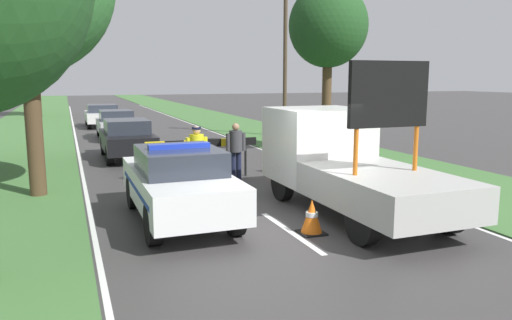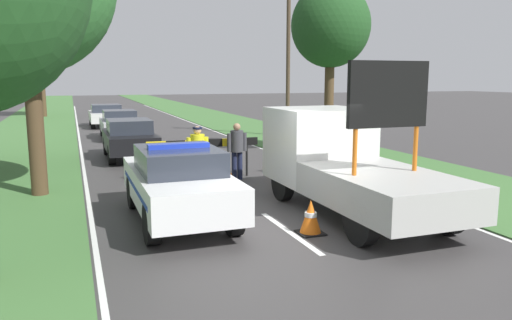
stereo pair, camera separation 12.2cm
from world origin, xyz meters
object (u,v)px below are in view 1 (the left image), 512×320
object	(u,v)px
traffic_cone_near_police	(271,163)
traffic_cone_near_truck	(312,217)
police_officer	(197,151)
pedestrian_civilian	(236,147)
queued_car_sedan_black	(127,138)
roadside_tree_far_left	(34,41)
roadside_tree_near_right	(328,27)
queued_car_van_white	(102,115)
road_barrier	(203,146)
traffic_cone_centre_front	(231,184)
work_truck	(342,160)
queued_car_sedan_silver	(116,124)
utility_pole	(285,55)
police_car	(179,182)

from	to	relation	value
traffic_cone_near_police	traffic_cone_near_truck	xyz separation A→B (m)	(-1.68, -6.13, 0.03)
police_officer	pedestrian_civilian	bearing A→B (deg)	-147.73
traffic_cone_near_police	queued_car_sedan_black	bearing A→B (deg)	131.64
queued_car_sedan_black	roadside_tree_far_left	size ratio (longest dim) A/B	0.51
police_officer	roadside_tree_far_left	world-z (taller)	roadside_tree_far_left
police_officer	roadside_tree_far_left	distance (m)	29.39
traffic_cone_near_police	roadside_tree_near_right	size ratio (longest dim) A/B	0.09
traffic_cone_near_truck	police_officer	bearing A→B (deg)	102.55
queued_car_van_white	roadside_tree_far_left	xyz separation A→B (m)	(-3.99, 9.68, 4.93)
pedestrian_civilian	roadside_tree_near_right	distance (m)	7.49
pedestrian_civilian	roadside_tree_near_right	xyz separation A→B (m)	(5.09, 3.83, 3.94)
road_barrier	traffic_cone_centre_front	world-z (taller)	road_barrier
pedestrian_civilian	roadside_tree_near_right	world-z (taller)	roadside_tree_near_right
work_truck	traffic_cone_near_police	world-z (taller)	work_truck
road_barrier	traffic_cone_near_truck	world-z (taller)	road_barrier
queued_car_sedan_silver	roadside_tree_far_left	distance (m)	17.40
road_barrier	traffic_cone_near_police	xyz separation A→B (m)	(2.28, 0.24, -0.68)
pedestrian_civilian	utility_pole	size ratio (longest dim) A/B	0.21
police_car	traffic_cone_near_police	world-z (taller)	police_car
police_officer	queued_car_sedan_black	size ratio (longest dim) A/B	0.42
police_officer	utility_pole	bearing A→B (deg)	-119.45
police_car	traffic_cone_near_truck	size ratio (longest dim) A/B	6.75
pedestrian_civilian	queued_car_sedan_silver	xyz separation A→B (m)	(-2.31, 11.73, -0.26)
police_officer	work_truck	bearing A→B (deg)	133.61
pedestrian_civilian	traffic_cone_near_police	xyz separation A→B (m)	(1.40, 0.70, -0.68)
pedestrian_civilian	traffic_cone_near_truck	xyz separation A→B (m)	(-0.28, -5.44, -0.65)
work_truck	queued_car_sedan_silver	bearing A→B (deg)	-80.35
roadside_tree_far_left	roadside_tree_near_right	bearing A→B (deg)	-64.22
pedestrian_civilian	queued_car_van_white	xyz separation A→B (m)	(-2.53, 18.20, -0.26)
queued_car_sedan_black	police_car	bearing A→B (deg)	90.41
queued_car_sedan_black	utility_pole	distance (m)	10.00
traffic_cone_near_police	roadside_tree_far_left	bearing A→B (deg)	106.25
queued_car_van_white	roadside_tree_near_right	distance (m)	16.80
police_car	utility_pole	xyz separation A→B (m)	(8.29, 13.15, 3.26)
traffic_cone_near_police	queued_car_van_white	distance (m)	17.95
traffic_cone_centre_front	queued_car_van_white	world-z (taller)	queued_car_van_white
police_officer	traffic_cone_near_police	size ratio (longest dim) A/B	2.73
work_truck	queued_car_sedan_silver	distance (m)	16.10
queued_car_sedan_silver	utility_pole	xyz separation A→B (m)	(8.13, -2.23, 3.35)
work_truck	road_barrier	world-z (taller)	work_truck
road_barrier	roadside_tree_far_left	bearing A→B (deg)	106.94
police_car	traffic_cone_centre_front	xyz separation A→B (m)	(1.74, 1.86, -0.53)
police_car	roadside_tree_far_left	distance (m)	32.15
queued_car_sedan_silver	utility_pole	size ratio (longest dim) A/B	0.49
police_car	utility_pole	distance (m)	15.88
roadside_tree_near_right	queued_car_sedan_black	bearing A→B (deg)	170.36
queued_car_sedan_black	roadside_tree_far_left	bearing A→B (deg)	-80.07
police_car	queued_car_van_white	distance (m)	21.85
queued_car_sedan_black	traffic_cone_centre_front	bearing A→B (deg)	104.59
queued_car_van_white	roadside_tree_near_right	size ratio (longest dim) A/B	0.62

